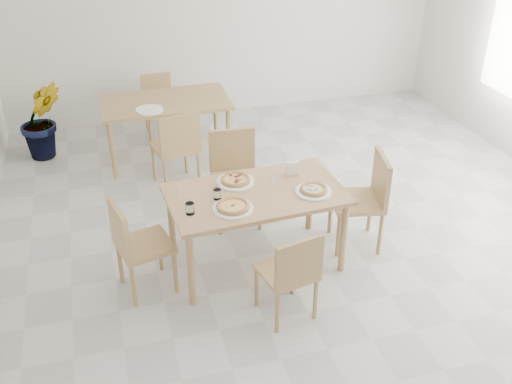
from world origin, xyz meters
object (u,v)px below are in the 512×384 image
object	(u,v)px
chair_south	(292,271)
napkin_holder	(292,169)
main_table	(256,201)
chair_north	(234,170)
tumbler_a	(190,209)
tumbler_b	(217,194)
pizza_mushroom	(313,189)
pizza_margherita	(233,206)
pizza_pepperoni	(235,179)
chair_east	(367,195)
potted_plant	(42,120)
plate_pepperoni	(236,182)
plate_margherita	(233,208)
plate_mushroom	(313,192)
chair_west	(135,242)
chair_back_n	(158,100)
second_table	(166,107)
chair_back_s	(177,144)
plate_empty	(149,110)

from	to	relation	value
chair_south	napkin_holder	xyz separation A→B (m)	(0.34, 1.00, 0.34)
main_table	chair_north	bearing A→B (deg)	85.70
main_table	tumbler_a	world-z (taller)	tumbler_a
chair_south	tumbler_b	distance (m)	0.93
pizza_mushroom	pizza_margherita	bearing A→B (deg)	-174.02
pizza_pepperoni	napkin_holder	world-z (taller)	napkin_holder
chair_east	potted_plant	world-z (taller)	potted_plant
pizza_mushroom	chair_north	bearing A→B (deg)	116.00
chair_east	tumbler_a	world-z (taller)	chair_east
plate_pepperoni	tumbler_b	size ratio (longest dim) A/B	3.82
chair_south	main_table	bearing A→B (deg)	-96.89
pizza_pepperoni	napkin_holder	xyz separation A→B (m)	(0.53, -0.01, 0.03)
chair_south	pizza_pepperoni	world-z (taller)	chair_south
plate_margherita	plate_mushroom	size ratio (longest dim) A/B	1.07
plate_mushroom	pizza_pepperoni	size ratio (longest dim) A/B	0.94
napkin_holder	potted_plant	bearing A→B (deg)	136.08
pizza_mushroom	tumbler_b	world-z (taller)	tumbler_b
chair_north	tumbler_b	xyz separation A→B (m)	(-0.35, -0.83, 0.25)
main_table	pizza_mushroom	size ratio (longest dim) A/B	5.81
chair_west	pizza_margherita	xyz separation A→B (m)	(0.82, -0.12, 0.28)
pizza_mushroom	tumbler_b	size ratio (longest dim) A/B	3.04
chair_back_n	second_table	bearing A→B (deg)	-91.05
pizza_pepperoni	napkin_holder	distance (m)	0.53
main_table	tumbler_a	bearing A→B (deg)	-167.22
chair_east	plate_margherita	size ratio (longest dim) A/B	2.74
chair_north	chair_west	bearing A→B (deg)	-135.45
chair_south	plate_margherita	distance (m)	0.72
tumbler_a	plate_margherita	bearing A→B (deg)	-5.31
chair_south	chair_west	distance (m)	1.33
chair_back_s	plate_mushroom	bearing A→B (deg)	106.56
chair_south	plate_margherita	world-z (taller)	chair_south
napkin_holder	potted_plant	xyz separation A→B (m)	(-2.28, 2.59, -0.33)
chair_east	chair_back_n	distance (m)	3.43
main_table	pizza_pepperoni	size ratio (longest dim) A/B	4.69
plate_margherita	potted_plant	world-z (taller)	potted_plant
chair_north	chair_back_n	bearing A→B (deg)	105.29
chair_north	napkin_holder	distance (m)	0.77
plate_pepperoni	pizza_pepperoni	xyz separation A→B (m)	(0.00, -0.00, 0.02)
chair_east	tumbler_a	bearing A→B (deg)	-71.73
plate_margherita	pizza_mushroom	size ratio (longest dim) A/B	1.25
pizza_pepperoni	plate_empty	distance (m)	1.93
chair_east	pizza_margherita	world-z (taller)	chair_east
pizza_pepperoni	tumbler_b	bearing A→B (deg)	-133.49
pizza_mushroom	napkin_holder	xyz separation A→B (m)	(-0.07, 0.35, 0.03)
tumbler_a	chair_back_n	xyz separation A→B (m)	(0.17, 3.29, -0.34)
plate_pepperoni	main_table	bearing A→B (deg)	-59.80
napkin_holder	chair_west	bearing A→B (deg)	-163.46
main_table	second_table	size ratio (longest dim) A/B	1.06
chair_south	chair_north	bearing A→B (deg)	-99.55
second_table	plate_mushroom	bearing A→B (deg)	-69.52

